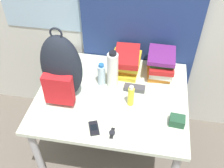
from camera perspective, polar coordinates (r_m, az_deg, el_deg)
desk at (r=1.92m, az=0.00°, el=-4.09°), size 1.06×0.87×0.72m
backpack at (r=1.72m, az=-10.95°, el=3.05°), size 0.27×0.22×0.54m
book_stack_left at (r=2.00m, az=3.06°, el=4.92°), size 0.22×0.28×0.17m
book_stack_center at (r=1.99m, az=10.62°, el=4.37°), size 0.20×0.27×0.20m
water_bottle at (r=1.88m, az=-2.29°, el=2.01°), size 0.06×0.06×0.18m
sports_bottle at (r=1.83m, az=0.15°, el=3.01°), size 0.08×0.08×0.30m
sunscreen_bottle at (r=1.74m, az=4.14°, el=-2.62°), size 0.04×0.04×0.16m
cell_phone at (r=1.66m, az=-3.95°, el=-9.56°), size 0.09×0.12×0.02m
sunglasses_case at (r=1.88m, az=4.92°, el=-0.91°), size 0.15×0.06×0.04m
camera_pouch at (r=1.71m, az=13.99°, el=-7.77°), size 0.10×0.08×0.06m
wristwatch at (r=1.63m, az=0.03°, el=-10.59°), size 0.04×0.08×0.01m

